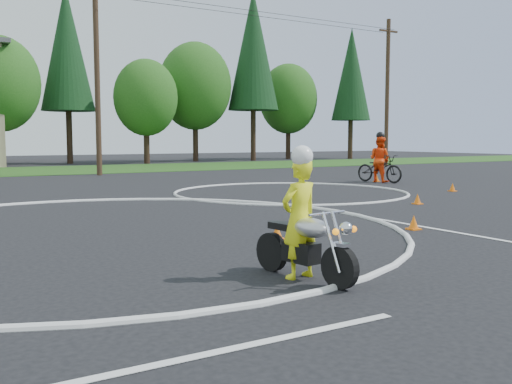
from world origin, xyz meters
TOP-DOWN VIEW (x-y plane):
  - ground at (0.00, 0.00)m, footprint 120.00×120.00m
  - course_markings at (2.17, 4.35)m, footprint 19.05×19.05m
  - primary_motorcycle at (1.17, -2.30)m, footprint 0.64×1.83m
  - rider_primary_grp at (1.16, -2.16)m, footprint 0.64×0.47m
  - rider_second_grp at (14.02, 9.97)m, footprint 1.22×2.37m
  - traffic_cones at (4.91, 2.85)m, footprint 19.89×13.97m
  - treeline at (14.78, 34.61)m, footprint 38.20×8.10m
  - utility_poles at (5.00, 21.00)m, footprint 41.60×1.12m

SIDE VIEW (x-z plane):
  - ground at x=0.00m, z-range 0.00..0.00m
  - course_markings at x=2.17m, z-range -0.05..0.07m
  - traffic_cones at x=4.91m, z-range -0.01..0.29m
  - primary_motorcycle at x=1.17m, z-range -0.01..0.95m
  - rider_second_grp at x=14.02m, z-range -0.32..1.85m
  - rider_primary_grp at x=1.16m, z-range -0.03..1.76m
  - utility_poles at x=5.00m, z-range 0.20..10.20m
  - treeline at x=14.78m, z-range -0.64..13.88m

